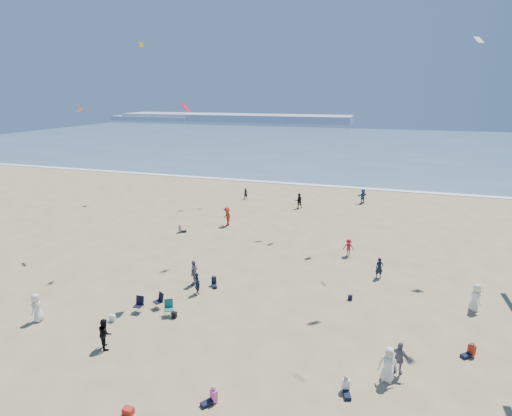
% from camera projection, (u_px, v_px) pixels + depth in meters
% --- Properties ---
extents(ground, '(220.00, 220.00, 0.00)m').
position_uv_depth(ground, '(157.00, 409.00, 17.23)').
color(ground, tan).
rests_on(ground, ground).
extents(ocean, '(220.00, 100.00, 0.06)m').
position_uv_depth(ocean, '(348.00, 145.00, 104.27)').
color(ocean, '#476B84').
rests_on(ocean, ground).
extents(surf_line, '(220.00, 1.20, 0.08)m').
position_uv_depth(surf_line, '(319.00, 185.00, 58.45)').
color(surf_line, white).
rests_on(surf_line, ground).
extents(headland_far, '(110.00, 20.00, 3.20)m').
position_uv_depth(headland_far, '(234.00, 118.00, 189.81)').
color(headland_far, '#7A8EA8').
rests_on(headland_far, ground).
extents(headland_near, '(40.00, 14.00, 2.00)m').
position_uv_depth(headland_near, '(154.00, 118.00, 196.91)').
color(headland_near, '#7A8EA8').
rests_on(headland_near, ground).
extents(standing_flyers, '(31.62, 44.06, 1.93)m').
position_uv_depth(standing_flyers, '(312.00, 258.00, 30.77)').
color(standing_flyers, black).
rests_on(standing_flyers, ground).
extents(seated_group, '(24.42, 20.44, 0.84)m').
position_uv_depth(seated_group, '(266.00, 306.00, 24.65)').
color(seated_group, white).
rests_on(seated_group, ground).
extents(chair_cluster, '(2.71, 1.52, 1.00)m').
position_uv_depth(chair_cluster, '(155.00, 305.00, 24.69)').
color(chair_cluster, black).
rests_on(chair_cluster, ground).
extents(white_tote, '(0.35, 0.20, 0.40)m').
position_uv_depth(white_tote, '(113.00, 318.00, 23.79)').
color(white_tote, white).
rests_on(white_tote, ground).
extents(black_backpack, '(0.30, 0.22, 0.38)m').
position_uv_depth(black_backpack, '(174.00, 315.00, 24.14)').
color(black_backpack, black).
rests_on(black_backpack, ground).
extents(cooler, '(0.45, 0.30, 0.30)m').
position_uv_depth(cooler, '(128.00, 411.00, 16.91)').
color(cooler, '#AF2419').
rests_on(cooler, ground).
extents(navy_bag, '(0.28, 0.18, 0.34)m').
position_uv_depth(navy_bag, '(350.00, 297.00, 26.24)').
color(navy_bag, black).
rests_on(navy_bag, ground).
extents(kites_aloft, '(45.25, 44.78, 26.79)m').
position_uv_depth(kites_aloft, '(400.00, 57.00, 23.50)').
color(kites_aloft, yellow).
rests_on(kites_aloft, ground).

